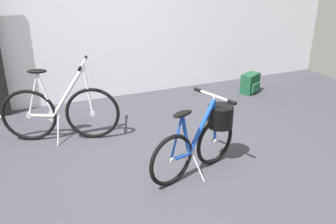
% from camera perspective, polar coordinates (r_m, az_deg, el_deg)
% --- Properties ---
extents(ground_plane, '(7.79, 7.79, 0.00)m').
position_cam_1_polar(ground_plane, '(3.68, 0.42, -9.72)').
color(ground_plane, '#38383F').
extents(back_wall, '(7.79, 0.10, 2.80)m').
position_cam_1_polar(back_wall, '(5.43, -10.06, 16.46)').
color(back_wall, silver).
rests_on(back_wall, ground_plane).
extents(folding_bike_foreground, '(1.07, 0.52, 0.78)m').
position_cam_1_polar(folding_bike_foreground, '(3.61, 5.63, -3.60)').
color(folding_bike_foreground, black).
rests_on(folding_bike_foreground, ground_plane).
extents(display_bike_left, '(1.30, 0.59, 0.94)m').
position_cam_1_polar(display_bike_left, '(4.38, -16.44, 0.14)').
color(display_bike_left, black).
rests_on(display_bike_left, ground_plane).
extents(backpack_on_floor, '(0.36, 0.31, 0.31)m').
position_cam_1_polar(backpack_on_floor, '(5.91, 12.74, 4.37)').
color(backpack_on_floor, '#19472D').
rests_on(backpack_on_floor, ground_plane).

